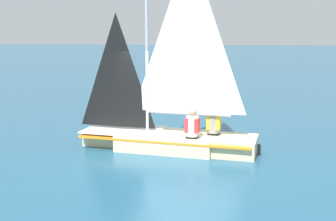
{
  "coord_description": "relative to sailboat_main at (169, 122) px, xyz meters",
  "views": [
    {
      "loc": [
        10.33,
        2.44,
        2.89
      ],
      "look_at": [
        0.0,
        0.0,
        1.01
      ],
      "focal_mm": 45.0,
      "sensor_mm": 36.0,
      "label": 1
    }
  ],
  "objects": [
    {
      "name": "sailboat_main",
      "position": [
        0.0,
        0.0,
        0.0
      ],
      "size": [
        1.69,
        4.64,
        5.16
      ],
      "rotation": [
        0.0,
        0.0,
        4.66
      ],
      "color": "beige",
      "rests_on": "ground_plane"
    },
    {
      "name": "ground_plane",
      "position": [
        -0.0,
        -0.02,
        -0.71
      ],
      "size": [
        260.0,
        260.0,
        0.0
      ],
      "primitive_type": "plane",
      "color": "#235675"
    },
    {
      "name": "sailor_crew",
      "position": [
        -0.13,
        1.14,
        -0.09
      ],
      "size": [
        0.32,
        0.35,
        1.16
      ],
      "rotation": [
        0.0,
        0.0,
        4.66
      ],
      "color": "black",
      "rests_on": "ground_plane"
    },
    {
      "name": "sailor_helm",
      "position": [
        0.35,
        0.67,
        -0.09
      ],
      "size": [
        0.32,
        0.35,
        1.16
      ],
      "rotation": [
        0.0,
        0.0,
        4.66
      ],
      "color": "black",
      "rests_on": "ground_plane"
    }
  ]
}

